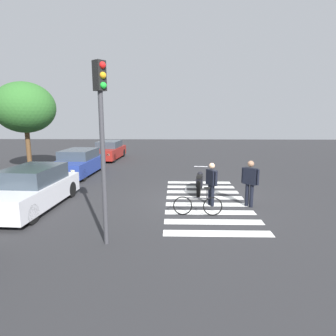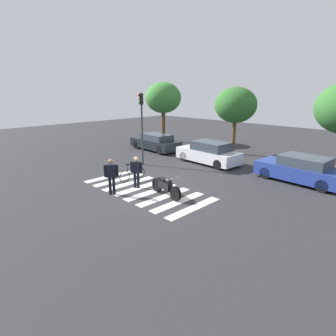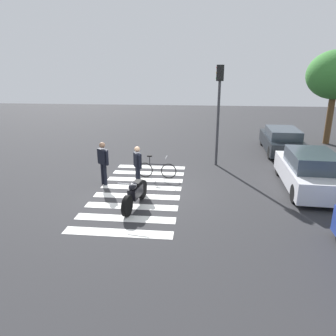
# 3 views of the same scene
# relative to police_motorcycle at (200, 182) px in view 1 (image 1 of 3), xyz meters

# --- Properties ---
(ground_plane) EXTENTS (60.00, 60.00, 0.00)m
(ground_plane) POSITION_rel_police_motorcycle_xyz_m (-1.32, -0.14, -0.47)
(ground_plane) COLOR #2B2B2D
(police_motorcycle) EXTENTS (2.14, 0.63, 1.06)m
(police_motorcycle) POSITION_rel_police_motorcycle_xyz_m (0.00, 0.00, 0.00)
(police_motorcycle) COLOR black
(police_motorcycle) RESTS_ON ground_plane
(leaning_bicycle) EXTENTS (0.46, 1.67, 0.99)m
(leaning_bicycle) POSITION_rel_police_motorcycle_xyz_m (-2.97, 0.32, -0.10)
(leaning_bicycle) COLOR black
(leaning_bicycle) RESTS_ON ground_plane
(officer_on_foot) EXTENTS (0.49, 0.54, 1.74)m
(officer_on_foot) POSITION_rel_police_motorcycle_xyz_m (-1.97, -1.66, 0.53)
(officer_on_foot) COLOR black
(officer_on_foot) RESTS_ON ground_plane
(officer_by_motorcycle) EXTENTS (0.60, 0.39, 1.63)m
(officer_by_motorcycle) POSITION_rel_police_motorcycle_xyz_m (-1.85, -0.27, 0.45)
(officer_by_motorcycle) COLOR black
(officer_by_motorcycle) RESTS_ON ground_plane
(crosswalk_stripes) EXTENTS (6.75, 3.16, 0.01)m
(crosswalk_stripes) POSITION_rel_police_motorcycle_xyz_m (-1.32, -0.14, -0.47)
(crosswalk_stripes) COLOR silver
(crosswalk_stripes) RESTS_ON ground_plane
(car_white_van) EXTENTS (4.50, 2.02, 1.50)m
(car_white_van) POSITION_rel_police_motorcycle_xyz_m (-2.29, 6.31, 0.24)
(car_white_van) COLOR black
(car_white_van) RESTS_ON ground_plane
(car_blue_hatchback) EXTENTS (4.49, 2.08, 1.44)m
(car_blue_hatchback) POSITION_rel_police_motorcycle_xyz_m (3.62, 6.61, 0.22)
(car_blue_hatchback) COLOR black
(car_blue_hatchback) RESTS_ON ground_plane
(car_maroon_wagon) EXTENTS (4.44, 1.96, 1.41)m
(car_maroon_wagon) POSITION_rel_police_motorcycle_xyz_m (9.59, 6.23, 0.21)
(car_maroon_wagon) COLOR black
(car_maroon_wagon) RESTS_ON ground_plane
(traffic_light_pole) EXTENTS (0.34, 0.35, 4.63)m
(traffic_light_pole) POSITION_rel_police_motorcycle_xyz_m (-5.18, 2.91, 2.61)
(traffic_light_pole) COLOR #38383D
(traffic_light_pole) RESTS_ON ground_plane
(street_tree_far) EXTENTS (3.48, 3.48, 5.30)m
(street_tree_far) POSITION_rel_police_motorcycle_xyz_m (4.59, 9.95, 3.34)
(street_tree_far) COLOR brown
(street_tree_far) RESTS_ON ground_plane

